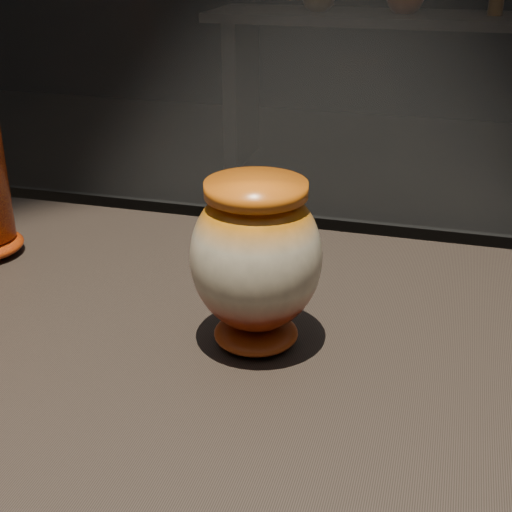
% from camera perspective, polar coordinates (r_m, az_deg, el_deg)
% --- Properties ---
extents(main_vase, '(0.15, 0.15, 0.18)m').
position_cam_1_polar(main_vase, '(0.74, -0.00, -0.24)').
color(main_vase, maroon).
rests_on(main_vase, display_plinth).
extents(back_shelf, '(2.00, 0.60, 0.90)m').
position_cam_1_polar(back_shelf, '(4.23, 10.29, 15.02)').
color(back_shelf, black).
rests_on(back_shelf, ground).
extents(back_vase_right, '(0.08, 0.08, 0.12)m').
position_cam_1_polar(back_vase_right, '(4.20, 18.66, 18.61)').
color(back_vase_right, brown).
rests_on(back_vase_right, back_shelf).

